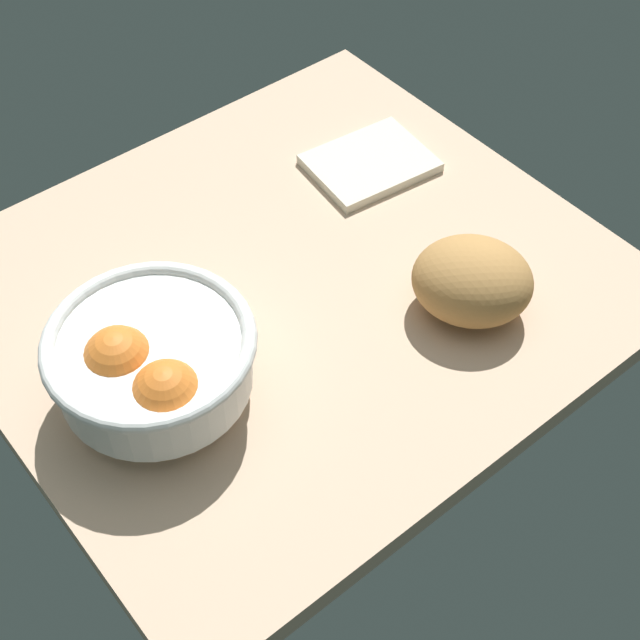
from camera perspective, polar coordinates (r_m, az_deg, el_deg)
ground_plane at (r=108.14cm, az=-1.85°, el=1.87°), size 70.63×63.81×3.00cm
fruit_bowl at (r=92.81cm, az=-10.36°, el=-2.61°), size 21.18×21.18×10.85cm
bread_loaf at (r=102.27cm, az=9.35°, el=2.39°), size 17.31×17.56×8.89cm
napkin_folded at (r=121.37cm, az=3.09°, el=9.61°), size 16.29×13.31×1.31cm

